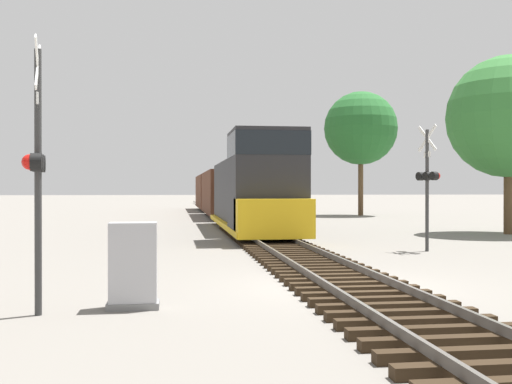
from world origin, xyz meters
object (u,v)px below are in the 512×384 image
at_px(crossing_signal_near, 36,165).
at_px(freight_train, 227,193).
at_px(tree_mid_background, 361,128).
at_px(relay_cabinet, 133,266).
at_px(tree_far_right, 509,117).
at_px(crossing_signal_far, 428,179).

bearing_deg(crossing_signal_near, freight_train, 161.80).
bearing_deg(freight_train, tree_mid_background, 20.27).
xyz_separation_m(freight_train, relay_cabinet, (-4.46, -31.66, -1.12)).
bearing_deg(tree_far_right, freight_train, 126.99).
distance_m(crossing_signal_far, relay_cabinet, 12.92).
bearing_deg(tree_far_right, relay_cabinet, -136.67).
distance_m(freight_train, crossing_signal_far, 23.53).
xyz_separation_m(crossing_signal_near, crossing_signal_far, (11.02, 9.05, -0.07)).
bearing_deg(relay_cabinet, tree_mid_background, 66.30).
bearing_deg(freight_train, crossing_signal_near, -100.71).
relative_size(crossing_signal_near, tree_far_right, 0.55).
xyz_separation_m(crossing_signal_near, tree_far_right, (18.15, 16.00, 3.03)).
bearing_deg(crossing_signal_near, relay_cabinet, 95.98).
bearing_deg(tree_far_right, tree_mid_background, 92.35).
distance_m(crossing_signal_far, tree_mid_background, 28.24).
bearing_deg(tree_mid_background, crossing_signal_near, -115.57).
bearing_deg(crossing_signal_far, crossing_signal_near, 111.91).
relative_size(freight_train, tree_mid_background, 4.46).
xyz_separation_m(crossing_signal_near, relay_cabinet, (1.60, 0.38, -1.80)).
bearing_deg(freight_train, crossing_signal_far, -77.82).
bearing_deg(crossing_signal_far, tree_far_right, -63.23).
bearing_deg(relay_cabinet, crossing_signal_far, 42.60).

